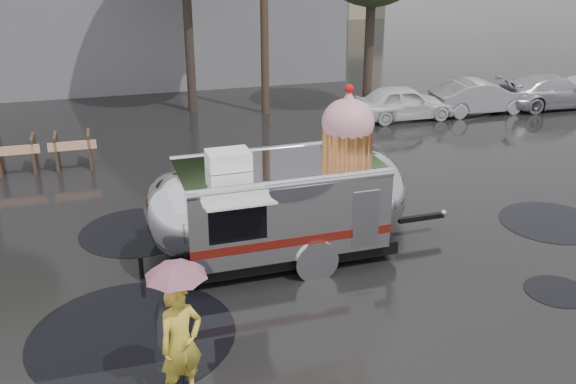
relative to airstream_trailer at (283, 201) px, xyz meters
name	(u,v)px	position (x,y,z in m)	size (l,w,h in m)	color
ground	(315,344)	(-0.28, -3.15, -1.29)	(120.00, 120.00, 0.00)	black
puddles	(317,319)	(-0.01, -2.45, -1.28)	(12.72, 11.61, 0.01)	black
barricade_row	(17,154)	(-5.83, 6.82, -0.77)	(4.30, 0.80, 1.00)	#473323
parked_cars	(525,90)	(11.50, 8.85, -0.57)	(13.20, 1.90, 1.50)	silver
airstream_trailer	(283,201)	(0.00, 0.00, 0.00)	(6.82, 2.75, 3.67)	silver
person_left	(181,343)	(-2.55, -3.89, -0.35)	(0.68, 0.45, 1.88)	gold
umbrella_pink	(177,285)	(-2.55, -3.89, 0.63)	(1.08, 1.08, 2.29)	pink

